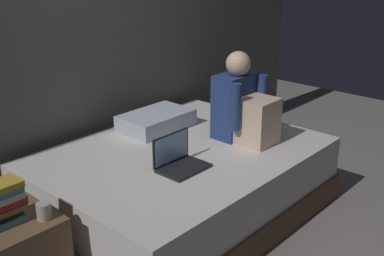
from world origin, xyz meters
name	(u,v)px	position (x,y,z in m)	size (l,w,h in m)	color
ground_plane	(194,240)	(0.00, 0.00, 0.00)	(8.00, 8.00, 0.00)	gray
wall_back	(72,21)	(0.00, 1.20, 1.35)	(5.60, 0.10, 2.70)	#605B56
bed	(182,183)	(0.20, 0.30, 0.25)	(2.00, 1.50, 0.51)	brown
person_sitting	(243,107)	(0.66, 0.11, 0.76)	(0.39, 0.44, 0.66)	navy
laptop	(179,160)	(-0.02, 0.12, 0.56)	(0.32, 0.23, 0.22)	black
pillow	(156,121)	(0.39, 0.75, 0.57)	(0.56, 0.36, 0.13)	silver
book_stack	(1,204)	(-1.13, 0.30, 0.64)	(0.23, 0.16, 0.23)	teal
mug	(44,211)	(-0.97, 0.18, 0.57)	(0.08, 0.08, 0.09)	#BCB2A3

